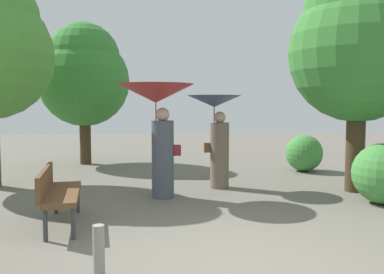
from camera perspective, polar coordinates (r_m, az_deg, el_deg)
The scene contains 9 objects.
ground_plane at distance 4.56m, azimuth 6.62°, elevation -17.86°, with size 40.00×40.00×0.00m, color #6B665B.
person_left at distance 7.52m, azimuth -4.84°, elevation 3.68°, with size 1.42×1.42×2.12m.
person_right at distance 8.42m, azimuth 3.46°, elevation 1.93°, with size 1.12×1.12×1.93m.
park_bench at distance 6.15m, azimuth -18.47°, elevation -7.18°, with size 0.64×1.54×0.83m.
tree_near_right at distance 8.76m, azimuth 22.39°, elevation 12.34°, with size 2.70×2.70×4.55m.
tree_mid_left at distance 12.22m, azimuth -14.95°, elevation 8.54°, with size 2.59×2.59×4.09m.
bush_path_right at distance 7.86m, azimuth 25.33°, elevation -4.67°, with size 1.07×1.07×1.07m, color #428C3D.
bush_behind_bench at distance 10.97m, azimuth 15.48°, elevation -2.18°, with size 0.96×0.96×0.96m, color #428C3D.
path_marker_post at distance 4.38m, azimuth -12.98°, elevation -15.26°, with size 0.12×0.12×0.52m, color gray.
Camera 1 is at (-1.03, -4.09, 1.74)m, focal length 37.93 mm.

